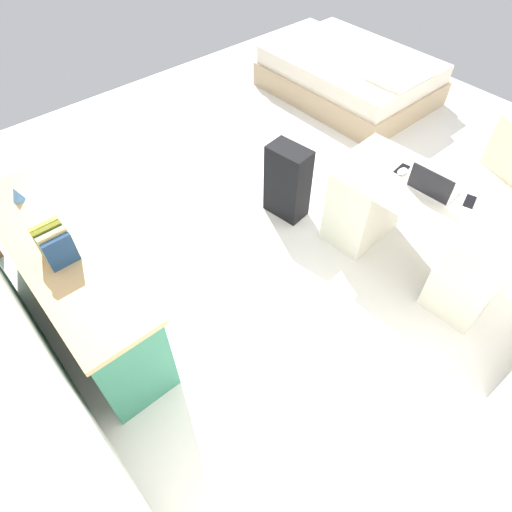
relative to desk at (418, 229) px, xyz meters
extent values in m
plane|color=silver|center=(1.05, 0.03, -0.39)|extent=(6.18, 6.18, 0.00)
cube|color=silver|center=(0.00, 0.00, 0.34)|extent=(1.48, 0.75, 0.04)
cube|color=beige|center=(-0.49, -0.03, -0.03)|extent=(0.44, 0.62, 0.70)
cube|color=beige|center=(0.49, 0.03, -0.03)|extent=(0.44, 0.62, 0.70)
cylinder|color=black|center=(-0.07, -0.72, -0.37)|extent=(0.52, 0.52, 0.04)
cylinder|color=black|center=(-0.07, -0.72, -0.18)|extent=(0.06, 0.06, 0.42)
cube|color=beige|center=(-0.07, -0.72, 0.07)|extent=(0.56, 0.56, 0.08)
cube|color=#2D7056|center=(1.21, 2.24, -0.02)|extent=(1.76, 0.44, 0.73)
cube|color=tan|center=(1.21, 2.24, 0.36)|extent=(1.80, 0.48, 0.04)
cube|color=#275F49|center=(0.81, 2.01, -0.19)|extent=(0.67, 0.01, 0.26)
cube|color=#275F49|center=(1.60, 2.01, -0.19)|extent=(0.67, 0.01, 0.26)
cube|color=tan|center=(2.15, -1.68, -0.25)|extent=(1.92, 1.42, 0.28)
cube|color=silver|center=(2.15, -1.68, -0.01)|extent=(1.86, 1.36, 0.20)
cube|color=white|center=(1.48, -1.69, 0.14)|extent=(0.49, 0.69, 0.10)
cube|color=black|center=(1.10, 0.34, -0.05)|extent=(0.39, 0.27, 0.68)
cube|color=#B7B7BC|center=(0.02, -0.04, 0.36)|extent=(0.32, 0.24, 0.02)
cube|color=black|center=(0.01, 0.06, 0.47)|extent=(0.31, 0.03, 0.19)
ellipsoid|color=white|center=(0.28, -0.02, 0.37)|extent=(0.07, 0.10, 0.03)
cube|color=black|center=(-0.22, -0.12, 0.36)|extent=(0.10, 0.15, 0.01)
cube|color=black|center=(0.31, -0.05, 0.36)|extent=(0.08, 0.14, 0.01)
cube|color=navy|center=(1.03, 2.24, 0.49)|extent=(0.03, 0.17, 0.21)
cube|color=tan|center=(1.07, 2.24, 0.50)|extent=(0.03, 0.17, 0.23)
cube|color=#658AB3|center=(1.11, 2.24, 0.49)|extent=(0.03, 0.17, 0.21)
cube|color=#5E6314|center=(1.15, 2.24, 0.49)|extent=(0.04, 0.17, 0.22)
cube|color=gold|center=(1.19, 2.24, 0.49)|extent=(0.03, 0.17, 0.22)
cone|color=#4C7FBF|center=(1.78, 2.24, 0.44)|extent=(0.08, 0.08, 0.11)
camera|label=1|loc=(-0.97, 2.47, 2.38)|focal=30.60mm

